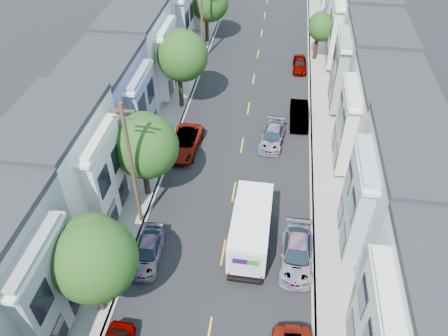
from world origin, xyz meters
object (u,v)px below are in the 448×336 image
Objects in this scene: fedex_truck at (251,228)px; parked_right_d at (300,64)px; tree_d at (181,56)px; parked_right_b at (297,254)px; lead_sedan at (272,136)px; parked_right_c at (299,115)px; tree_b at (93,260)px; tree_e at (209,3)px; parked_left_d at (184,143)px; parked_left_c at (148,252)px; tree_far_r at (321,28)px; utility_pole_far at (202,15)px; utility_pole_near at (132,168)px; tree_c at (145,146)px.

parked_right_d is at bearing 83.76° from fedex_truck.
tree_d reaches higher than parked_right_b.
parked_right_c is at bearing 63.15° from lead_sedan.
fedex_truck is 11.95m from lead_sedan.
lead_sedan is 1.12× the size of parked_right_d.
tree_b is 1.00× the size of tree_e.
tree_b reaches higher than parked_right_c.
parked_right_c is (3.17, 15.45, -0.97)m from fedex_truck.
tree_d is 1.48× the size of parked_left_d.
parked_right_b reaches higher than lead_sedan.
parked_right_c is (9.80, 17.52, 0.15)m from parked_left_c.
parked_right_c is at bearing -55.29° from tree_e.
tree_e reaches higher than tree_far_r.
parked_left_c is at bearing -86.96° from parked_left_d.
fedex_truck is at bearing 37.36° from tree_b.
tree_e is at bearing 90.00° from tree_d.
parked_right_c is at bearing 62.57° from tree_b.
utility_pole_far reaches higher than parked_right_d.
parked_left_d is at bearing 124.86° from fedex_truck.
tree_e is 1.76× the size of parked_left_c.
parked_right_b reaches higher than parked_left_d.
tree_b reaches higher than parked_left_c.
tree_d is 15.43m from utility_pole_near.
tree_d is 11.13m from lead_sedan.
utility_pole_far is (-13.19, -1.51, 1.26)m from tree_far_r.
lead_sedan is at bearing -104.37° from tree_far_r.
tree_c is at bearing 154.64° from fedex_truck.
tree_far_r is (13.20, -3.03, -1.02)m from tree_e.
lead_sedan is at bearing 63.66° from tree_b.
utility_pole_far is 28.45m from fedex_truck.
tree_b is at bearing -90.00° from tree_d.
parked_right_c is (11.20, -11.63, -4.38)m from utility_pole_far.
parked_right_c is 1.16× the size of parked_right_d.
tree_far_r is 13.34m from utility_pole_far.
utility_pole_far is 1.89× the size of parked_left_d.
tree_e is at bearing 110.49° from parked_right_b.
tree_e is at bearing 96.71° from parked_left_d.
utility_pole_near is 1.55× the size of fedex_truck.
tree_c is 1.78× the size of parked_right_d.
parked_left_d is 14.55m from parked_right_b.
utility_pole_near reaches higher than lead_sedan.
fedex_truck is at bearing -100.23° from tree_far_r.
tree_d reaches higher than tree_far_r.
tree_c is 7.41m from parked_left_c.
parked_right_c reaches higher than lead_sedan.
parked_left_d is 1.15× the size of parked_right_c.
utility_pole_far reaches higher than parked_left_d.
utility_pole_far is (0.00, 10.58, -0.32)m from tree_d.
tree_c is 27.97m from tree_far_r.
tree_far_r is 22.41m from parked_left_d.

